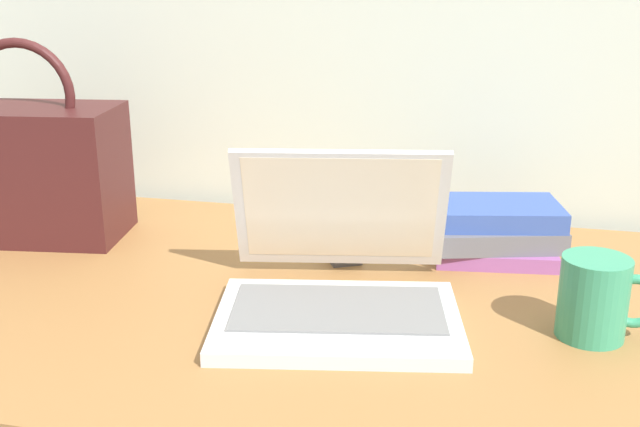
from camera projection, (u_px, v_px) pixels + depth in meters
The scene contains 6 objects.
desk at pixel (290, 302), 1.09m from camera, with size 1.60×0.76×0.03m.
laptop at pixel (339, 279), 1.01m from camera, with size 0.35×0.35×0.21m.
coffee_mug at pixel (596, 297), 0.94m from camera, with size 0.12×0.08×0.10m.
remote_control_near at pixel (334, 242), 1.24m from camera, with size 0.12×0.16×0.02m.
handbag at pixel (30, 169), 1.28m from camera, with size 0.32×0.20×0.33m.
book_stack at pixel (494, 230), 1.21m from camera, with size 0.23×0.19×0.09m.
Camera 1 is at (0.26, -0.96, 0.47)m, focal length 43.05 mm.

